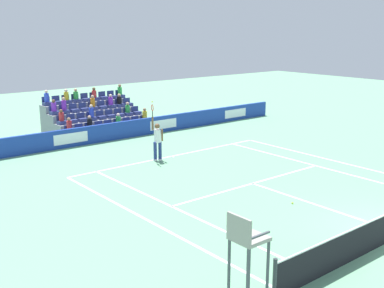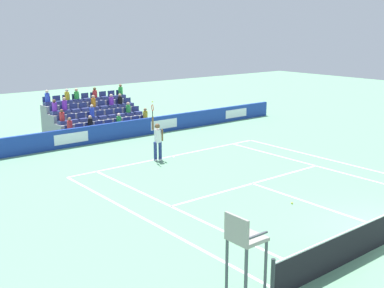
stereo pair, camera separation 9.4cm
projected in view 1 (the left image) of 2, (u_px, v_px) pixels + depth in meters
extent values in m
cube|color=white|center=(172.00, 156.00, 23.97)|extent=(10.97, 0.10, 0.01)
cube|color=white|center=(253.00, 183.00, 19.84)|extent=(8.23, 0.10, 0.01)
cube|color=white|center=(318.00, 205.00, 17.42)|extent=(0.10, 6.40, 0.01)
cube|color=white|center=(179.00, 210.00, 16.97)|extent=(0.10, 11.89, 0.01)
cube|color=white|center=(324.00, 168.00, 22.02)|extent=(0.10, 11.89, 0.01)
cube|color=white|center=(146.00, 220.00, 16.13)|extent=(0.10, 11.89, 0.01)
cube|color=white|center=(342.00, 163.00, 22.86)|extent=(0.10, 11.89, 0.01)
cube|color=white|center=(173.00, 157.00, 23.90)|extent=(0.10, 0.20, 0.01)
cube|color=#193899|center=(119.00, 130.00, 27.56)|extent=(23.95, 0.20, 0.98)
cube|color=white|center=(235.00, 113.00, 32.99)|extent=(1.92, 0.01, 0.55)
cube|color=white|center=(164.00, 124.00, 29.32)|extent=(1.92, 0.01, 0.55)
cube|color=white|center=(71.00, 138.00, 25.64)|extent=(1.92, 0.01, 0.55)
cylinder|color=#33383D|center=(275.00, 280.00, 11.24)|extent=(0.10, 0.10, 1.07)
cylinder|color=navy|center=(160.00, 151.00, 23.20)|extent=(0.16, 0.16, 0.90)
cylinder|color=navy|center=(155.00, 151.00, 23.12)|extent=(0.16, 0.16, 0.90)
cube|color=white|center=(160.00, 159.00, 23.30)|extent=(0.20, 0.28, 0.08)
cube|color=white|center=(155.00, 160.00, 23.22)|extent=(0.20, 0.28, 0.08)
cube|color=white|center=(157.00, 136.00, 22.99)|extent=(0.32, 0.41, 0.60)
sphere|color=brown|center=(157.00, 126.00, 22.88)|extent=(0.24, 0.24, 0.24)
cylinder|color=brown|center=(153.00, 123.00, 22.77)|extent=(0.09, 0.09, 0.62)
cylinder|color=brown|center=(162.00, 135.00, 23.01)|extent=(0.09, 0.09, 0.56)
cylinder|color=black|center=(152.00, 114.00, 22.66)|extent=(0.04, 0.04, 0.28)
torus|color=red|center=(152.00, 108.00, 22.59)|extent=(0.13, 0.30, 0.31)
sphere|color=#D1E533|center=(152.00, 102.00, 22.53)|extent=(0.07, 0.07, 0.07)
cylinder|color=#474C54|center=(248.00, 266.00, 11.21)|extent=(0.07, 0.07, 1.71)
cylinder|color=#474C54|center=(267.00, 276.00, 10.76)|extent=(0.07, 0.07, 1.71)
cylinder|color=#474C54|center=(229.00, 275.00, 10.85)|extent=(0.07, 0.07, 1.71)
cylinder|color=#474C54|center=(248.00, 285.00, 10.39)|extent=(0.07, 0.07, 1.71)
cube|color=gray|center=(249.00, 238.00, 10.59)|extent=(0.70, 0.70, 0.08)
cube|color=gray|center=(239.00, 228.00, 10.32)|extent=(0.06, 0.70, 0.55)
cube|color=#474C54|center=(239.00, 226.00, 10.79)|extent=(0.56, 0.05, 0.04)
cube|color=#474C54|center=(260.00, 235.00, 10.31)|extent=(0.56, 0.05, 0.04)
cube|color=gray|center=(110.00, 132.00, 28.44)|extent=(5.58, 0.95, 0.42)
cube|color=navy|center=(145.00, 122.00, 29.89)|extent=(0.48, 0.44, 0.20)
cube|color=navy|center=(143.00, 117.00, 29.98)|extent=(0.48, 0.04, 0.30)
cube|color=navy|center=(137.00, 123.00, 29.51)|extent=(0.48, 0.44, 0.20)
cube|color=navy|center=(135.00, 118.00, 29.60)|extent=(0.48, 0.04, 0.30)
cube|color=navy|center=(128.00, 124.00, 29.13)|extent=(0.48, 0.44, 0.20)
cube|color=navy|center=(126.00, 120.00, 29.22)|extent=(0.48, 0.04, 0.30)
cube|color=navy|center=(119.00, 126.00, 28.75)|extent=(0.48, 0.44, 0.20)
cube|color=navy|center=(117.00, 121.00, 28.84)|extent=(0.48, 0.04, 0.30)
cube|color=navy|center=(110.00, 127.00, 28.36)|extent=(0.48, 0.44, 0.20)
cube|color=navy|center=(108.00, 122.00, 28.46)|extent=(0.48, 0.04, 0.30)
cube|color=navy|center=(100.00, 128.00, 27.98)|extent=(0.48, 0.44, 0.20)
cube|color=navy|center=(98.00, 123.00, 28.08)|extent=(0.48, 0.04, 0.30)
cube|color=navy|center=(90.00, 130.00, 27.60)|extent=(0.48, 0.44, 0.20)
cube|color=navy|center=(89.00, 125.00, 27.70)|extent=(0.48, 0.04, 0.30)
cube|color=navy|center=(80.00, 131.00, 27.22)|extent=(0.48, 0.44, 0.20)
cube|color=navy|center=(78.00, 126.00, 27.32)|extent=(0.48, 0.04, 0.30)
cube|color=navy|center=(70.00, 133.00, 26.84)|extent=(0.48, 0.44, 0.20)
cube|color=navy|center=(68.00, 128.00, 26.94)|extent=(0.48, 0.04, 0.30)
cube|color=gray|center=(102.00, 126.00, 29.10)|extent=(5.58, 0.95, 0.84)
cube|color=navy|center=(137.00, 113.00, 30.50)|extent=(0.48, 0.44, 0.20)
cube|color=navy|center=(135.00, 109.00, 30.60)|extent=(0.48, 0.04, 0.30)
cube|color=navy|center=(128.00, 114.00, 30.12)|extent=(0.48, 0.44, 0.20)
cube|color=navy|center=(126.00, 110.00, 30.22)|extent=(0.48, 0.04, 0.30)
cube|color=navy|center=(119.00, 115.00, 29.74)|extent=(0.48, 0.44, 0.20)
cube|color=navy|center=(118.00, 111.00, 29.83)|extent=(0.48, 0.04, 0.30)
cube|color=navy|center=(111.00, 116.00, 29.36)|extent=(0.48, 0.44, 0.20)
cube|color=navy|center=(109.00, 112.00, 29.45)|extent=(0.48, 0.04, 0.30)
cube|color=navy|center=(101.00, 117.00, 28.98)|extent=(0.48, 0.44, 0.20)
cube|color=navy|center=(100.00, 113.00, 29.07)|extent=(0.48, 0.04, 0.30)
cube|color=navy|center=(92.00, 119.00, 28.60)|extent=(0.48, 0.44, 0.20)
cube|color=navy|center=(90.00, 114.00, 28.69)|extent=(0.48, 0.04, 0.30)
cube|color=navy|center=(82.00, 120.00, 28.22)|extent=(0.48, 0.44, 0.20)
cube|color=navy|center=(80.00, 115.00, 28.31)|extent=(0.48, 0.04, 0.30)
cube|color=navy|center=(72.00, 121.00, 27.84)|extent=(0.48, 0.44, 0.20)
cube|color=navy|center=(71.00, 116.00, 27.93)|extent=(0.48, 0.04, 0.30)
cube|color=navy|center=(62.00, 123.00, 27.46)|extent=(0.48, 0.44, 0.20)
cube|color=navy|center=(60.00, 118.00, 27.55)|extent=(0.48, 0.04, 0.30)
cube|color=gray|center=(94.00, 120.00, 29.77)|extent=(5.58, 0.95, 1.26)
cube|color=navy|center=(128.00, 104.00, 31.12)|extent=(0.48, 0.44, 0.20)
cube|color=navy|center=(127.00, 100.00, 31.21)|extent=(0.48, 0.04, 0.30)
cube|color=navy|center=(120.00, 105.00, 30.74)|extent=(0.48, 0.44, 0.20)
cube|color=navy|center=(118.00, 101.00, 30.83)|extent=(0.48, 0.04, 0.30)
cube|color=navy|center=(111.00, 106.00, 30.36)|extent=(0.48, 0.44, 0.20)
cube|color=navy|center=(110.00, 102.00, 30.45)|extent=(0.48, 0.04, 0.30)
cube|color=navy|center=(102.00, 107.00, 29.98)|extent=(0.48, 0.44, 0.20)
cube|color=navy|center=(101.00, 103.00, 30.07)|extent=(0.48, 0.04, 0.30)
cube|color=navy|center=(93.00, 108.00, 29.60)|extent=(0.48, 0.44, 0.20)
cube|color=navy|center=(92.00, 104.00, 29.69)|extent=(0.48, 0.04, 0.30)
cube|color=navy|center=(84.00, 110.00, 29.22)|extent=(0.48, 0.44, 0.20)
cube|color=navy|center=(82.00, 105.00, 29.31)|extent=(0.48, 0.04, 0.30)
cube|color=navy|center=(74.00, 111.00, 28.84)|extent=(0.48, 0.44, 0.20)
cube|color=navy|center=(73.00, 106.00, 28.93)|extent=(0.48, 0.04, 0.30)
cube|color=navy|center=(65.00, 112.00, 28.46)|extent=(0.48, 0.44, 0.20)
cube|color=navy|center=(63.00, 107.00, 28.55)|extent=(0.48, 0.04, 0.30)
cube|color=navy|center=(55.00, 113.00, 28.08)|extent=(0.48, 0.44, 0.20)
cube|color=navy|center=(53.00, 108.00, 28.17)|extent=(0.48, 0.04, 0.30)
cube|color=gray|center=(86.00, 115.00, 30.44)|extent=(5.58, 0.95, 1.68)
cube|color=navy|center=(120.00, 96.00, 31.74)|extent=(0.48, 0.44, 0.20)
cube|color=navy|center=(119.00, 92.00, 31.83)|extent=(0.48, 0.04, 0.30)
cube|color=navy|center=(112.00, 97.00, 31.36)|extent=(0.48, 0.44, 0.20)
cube|color=navy|center=(110.00, 93.00, 31.45)|extent=(0.48, 0.04, 0.30)
cube|color=navy|center=(103.00, 98.00, 30.98)|extent=(0.48, 0.44, 0.20)
cube|color=navy|center=(102.00, 94.00, 31.07)|extent=(0.48, 0.04, 0.30)
cube|color=navy|center=(95.00, 99.00, 30.60)|extent=(0.48, 0.44, 0.20)
cube|color=navy|center=(93.00, 95.00, 30.69)|extent=(0.48, 0.04, 0.30)
cube|color=navy|center=(86.00, 100.00, 30.22)|extent=(0.48, 0.44, 0.20)
cube|color=navy|center=(84.00, 95.00, 30.31)|extent=(0.48, 0.04, 0.30)
cube|color=navy|center=(76.00, 101.00, 29.84)|extent=(0.48, 0.44, 0.20)
cube|color=navy|center=(75.00, 96.00, 29.93)|extent=(0.48, 0.04, 0.30)
cube|color=navy|center=(67.00, 102.00, 29.46)|extent=(0.48, 0.44, 0.20)
cube|color=navy|center=(65.00, 97.00, 29.55)|extent=(0.48, 0.04, 0.30)
cube|color=navy|center=(57.00, 103.00, 29.08)|extent=(0.48, 0.44, 0.20)
cube|color=navy|center=(56.00, 98.00, 29.17)|extent=(0.48, 0.04, 0.30)
cube|color=navy|center=(47.00, 104.00, 28.70)|extent=(0.48, 0.44, 0.20)
cube|color=navy|center=(46.00, 99.00, 28.79)|extent=(0.48, 0.04, 0.30)
cylinder|color=green|center=(118.00, 120.00, 28.71)|extent=(0.28, 0.28, 0.43)
sphere|color=beige|center=(118.00, 115.00, 28.63)|extent=(0.20, 0.20, 0.20)
cylinder|color=green|center=(76.00, 95.00, 29.80)|extent=(0.28, 0.28, 0.45)
sphere|color=#D3A884|center=(75.00, 90.00, 29.72)|extent=(0.20, 0.20, 0.20)
cylinder|color=red|center=(94.00, 94.00, 30.56)|extent=(0.28, 0.28, 0.42)
sphere|color=brown|center=(94.00, 89.00, 30.49)|extent=(0.20, 0.20, 0.20)
cylinder|color=orange|center=(93.00, 103.00, 29.55)|extent=(0.28, 0.28, 0.51)
sphere|color=#D3A884|center=(92.00, 97.00, 29.47)|extent=(0.20, 0.20, 0.20)
cylinder|color=purple|center=(111.00, 101.00, 30.32)|extent=(0.28, 0.28, 0.46)
sphere|color=beige|center=(110.00, 96.00, 30.24)|extent=(0.20, 0.20, 0.20)
cylinder|color=yellow|center=(66.00, 96.00, 29.42)|extent=(0.28, 0.28, 0.47)
sphere|color=beige|center=(66.00, 91.00, 29.34)|extent=(0.20, 0.20, 0.20)
cylinder|color=blue|center=(91.00, 112.00, 28.55)|extent=(0.28, 0.28, 0.53)
sphere|color=beige|center=(91.00, 106.00, 28.47)|extent=(0.20, 0.20, 0.20)
cylinder|color=purple|center=(54.00, 107.00, 28.04)|extent=(0.28, 0.28, 0.48)
sphere|color=brown|center=(53.00, 101.00, 27.96)|extent=(0.20, 0.20, 0.20)
cylinder|color=black|center=(90.00, 123.00, 27.56)|extent=(0.28, 0.28, 0.51)
sphere|color=#D3A884|center=(89.00, 117.00, 27.47)|extent=(0.20, 0.20, 0.20)
cylinder|color=black|center=(119.00, 100.00, 30.70)|extent=(0.28, 0.28, 0.44)
sphere|color=#D3A884|center=(119.00, 95.00, 30.63)|extent=(0.20, 0.20, 0.20)
cylinder|color=red|center=(61.00, 117.00, 27.42)|extent=(0.28, 0.28, 0.45)
sphere|color=brown|center=(61.00, 111.00, 27.34)|extent=(0.20, 0.20, 0.20)
cylinder|color=yellow|center=(145.00, 116.00, 29.84)|extent=(0.28, 0.28, 0.55)
sphere|color=#9E7251|center=(145.00, 110.00, 29.75)|extent=(0.20, 0.20, 0.20)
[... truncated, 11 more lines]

